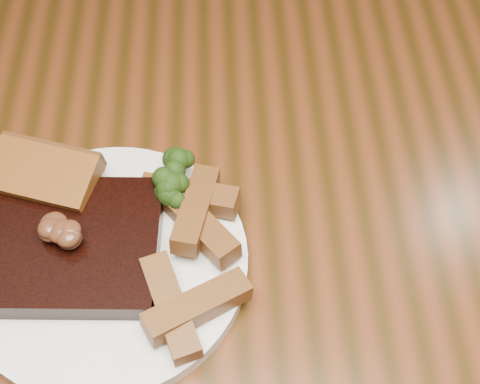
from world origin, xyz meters
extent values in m
cube|color=#542710|center=(0.00, 0.00, 0.73)|extent=(1.60, 0.90, 0.04)
cylinder|color=black|center=(0.44, 0.91, 0.21)|extent=(0.04, 0.04, 0.43)
cylinder|color=black|center=(0.09, 0.96, 0.21)|extent=(0.04, 0.04, 0.43)
cylinder|color=black|center=(0.38, 0.56, 0.21)|extent=(0.04, 0.04, 0.43)
cylinder|color=black|center=(0.04, 0.61, 0.21)|extent=(0.04, 0.04, 0.43)
cylinder|color=white|center=(-0.11, -0.06, 0.76)|extent=(0.27, 0.27, 0.01)
cube|color=black|center=(-0.15, -0.05, 0.78)|extent=(0.19, 0.15, 0.03)
cube|color=beige|center=(-0.15, -0.11, 0.77)|extent=(0.13, 0.02, 0.02)
cube|color=brown|center=(-0.17, 0.02, 0.77)|extent=(0.11, 0.08, 0.02)
camera|label=1|loc=(0.00, -0.37, 1.30)|focal=50.00mm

